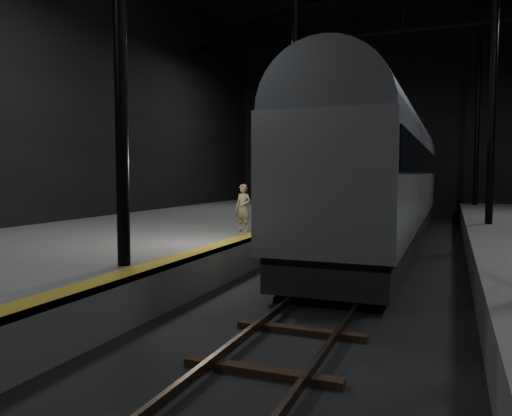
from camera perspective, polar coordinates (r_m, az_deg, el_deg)
The scene contains 6 objects.
ground at distance 13.07m, azimuth 10.11°, elevation -8.89°, with size 44.00×44.00×0.00m, color black.
platform_left at distance 16.17m, azimuth -17.00°, elevation -4.72°, with size 9.00×43.80×1.00m, color #535351.
tactile_strip at distance 13.88m, azimuth -3.14°, elevation -3.86°, with size 0.50×43.80×0.01m, color olive.
track at distance 13.06m, azimuth 10.12°, elevation -8.60°, with size 2.40×43.00×0.24m.
train at distance 20.45m, azimuth 14.53°, elevation 4.46°, with size 3.12×20.86×5.58m.
woman at distance 16.15m, azimuth -1.48°, elevation 0.00°, with size 0.57×0.37×1.55m, color #94875B.
Camera 1 is at (2.47, -12.50, 2.90)m, focal length 35.00 mm.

